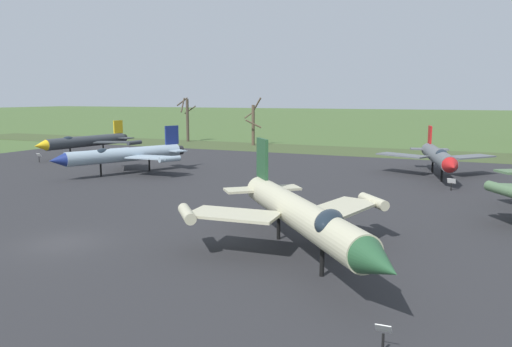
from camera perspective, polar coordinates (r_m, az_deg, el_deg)
The scene contains 12 objects.
ground_plane at distance 27.39m, azimuth -21.65°, elevation -7.65°, with size 600.00×600.00×0.00m, color #425B2D.
asphalt_apron at distance 40.02m, azimuth -5.03°, elevation -1.91°, with size 77.40×53.87×0.05m, color #28282B.
grass_verge_strip at distance 70.38m, azimuth 7.98°, elevation 2.72°, with size 137.40×12.00×0.06m, color #3B4927.
jet_fighter_front_left at distance 22.69m, azimuth 5.31°, elevation -4.75°, with size 11.86×13.20×5.17m.
info_placard_front_left at distance 15.57m, azimuth 14.66°, elevation -17.74°, with size 0.48×0.33×0.96m.
jet_fighter_front_right at distance 49.38m, azimuth -15.10°, elevation 2.16°, with size 10.65×13.10×4.58m.
jet_fighter_rear_center at distance 48.60m, azimuth 20.54°, elevation 1.90°, with size 10.96×14.61×4.56m.
info_placard_rear_center at distance 42.32m, azimuth 21.88°, elevation -1.04°, with size 0.68×0.34×1.05m.
jet_fighter_rear_left at distance 65.72m, azimuth -19.23°, elevation 3.60°, with size 12.24×14.10×4.40m.
info_placard_rear_left at distance 61.78m, azimuth -24.04°, elevation 1.82°, with size 0.62×0.32×1.10m.
bare_tree_far_left at distance 83.91m, azimuth -8.09°, elevation 6.52°, with size 2.54×2.55×7.49m.
bare_tree_left_of_center at distance 76.42m, azimuth -0.31°, elevation 5.93°, with size 2.98×2.98×7.48m.
Camera 1 is at (18.98, -18.26, 7.51)m, focal length 34.21 mm.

